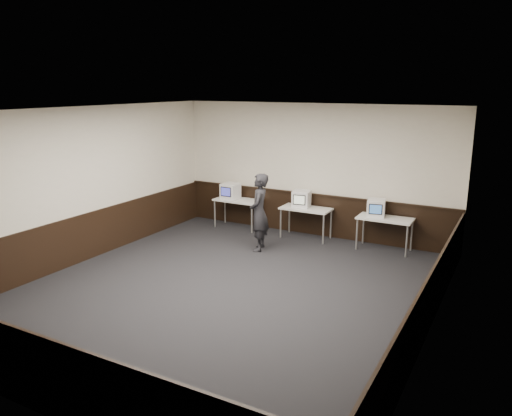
{
  "coord_description": "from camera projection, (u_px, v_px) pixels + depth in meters",
  "views": [
    {
      "loc": [
        4.49,
        -7.15,
        3.62
      ],
      "look_at": [
        -0.28,
        1.6,
        1.15
      ],
      "focal_mm": 35.0,
      "sensor_mm": 36.0,
      "label": 1
    }
  ],
  "objects": [
    {
      "name": "floor",
      "position": [
        227.0,
        290.0,
        9.05
      ],
      "size": [
        8.0,
        8.0,
        0.0
      ],
      "primitive_type": "plane",
      "color": "black",
      "rests_on": "ground"
    },
    {
      "name": "ceiling",
      "position": [
        225.0,
        111.0,
        8.28
      ],
      "size": [
        8.0,
        8.0,
        0.0
      ],
      "primitive_type": "plane",
      "rotation": [
        3.14,
        0.0,
        0.0
      ],
      "color": "white",
      "rests_on": "back_wall"
    },
    {
      "name": "back_wall",
      "position": [
        313.0,
        170.0,
        12.07
      ],
      "size": [
        7.0,
        0.0,
        7.0
      ],
      "primitive_type": "plane",
      "rotation": [
        1.57,
        0.0,
        0.0
      ],
      "color": "beige",
      "rests_on": "ground"
    },
    {
      "name": "front_wall",
      "position": [
        25.0,
        282.0,
        5.25
      ],
      "size": [
        7.0,
        0.0,
        7.0
      ],
      "primitive_type": "plane",
      "rotation": [
        -1.57,
        0.0,
        0.0
      ],
      "color": "beige",
      "rests_on": "ground"
    },
    {
      "name": "left_wall",
      "position": [
        82.0,
        185.0,
        10.29
      ],
      "size": [
        0.0,
        8.0,
        8.0
      ],
      "primitive_type": "plane",
      "rotation": [
        1.57,
        0.0,
        1.57
      ],
      "color": "beige",
      "rests_on": "ground"
    },
    {
      "name": "right_wall",
      "position": [
        437.0,
        232.0,
        7.04
      ],
      "size": [
        0.0,
        8.0,
        8.0
      ],
      "primitive_type": "plane",
      "rotation": [
        1.57,
        0.0,
        -1.57
      ],
      "color": "beige",
      "rests_on": "ground"
    },
    {
      "name": "wainscot_back",
      "position": [
        312.0,
        214.0,
        12.32
      ],
      "size": [
        6.98,
        0.04,
        1.0
      ],
      "primitive_type": "cube",
      "color": "black",
      "rests_on": "back_wall"
    },
    {
      "name": "wainscot_front",
      "position": [
        38.0,
        374.0,
        5.53
      ],
      "size": [
        6.98,
        0.04,
        1.0
      ],
      "primitive_type": "cube",
      "color": "black",
      "rests_on": "front_wall"
    },
    {
      "name": "wainscot_left",
      "position": [
        87.0,
        236.0,
        10.54
      ],
      "size": [
        0.04,
        7.98,
        1.0
      ],
      "primitive_type": "cube",
      "color": "black",
      "rests_on": "left_wall"
    },
    {
      "name": "wainscot_right",
      "position": [
        429.0,
        303.0,
        7.31
      ],
      "size": [
        0.04,
        7.98,
        1.0
      ],
      "primitive_type": "cube",
      "color": "black",
      "rests_on": "right_wall"
    },
    {
      "name": "wainscot_rail",
      "position": [
        312.0,
        194.0,
        12.18
      ],
      "size": [
        6.98,
        0.06,
        0.04
      ],
      "primitive_type": "cube",
      "color": "black",
      "rests_on": "wainscot_back"
    },
    {
      "name": "desk_left",
      "position": [
        238.0,
        202.0,
        12.83
      ],
      "size": [
        1.2,
        0.6,
        0.75
      ],
      "color": "silver",
      "rests_on": "ground"
    },
    {
      "name": "desk_center",
      "position": [
        306.0,
        211.0,
        11.95
      ],
      "size": [
        1.2,
        0.6,
        0.75
      ],
      "color": "silver",
      "rests_on": "ground"
    },
    {
      "name": "desk_right",
      "position": [
        385.0,
        221.0,
        11.07
      ],
      "size": [
        1.2,
        0.6,
        0.75
      ],
      "color": "silver",
      "rests_on": "ground"
    },
    {
      "name": "emac_left",
      "position": [
        230.0,
        191.0,
        12.83
      ],
      "size": [
        0.42,
        0.45,
        0.41
      ],
      "rotation": [
        0.0,
        0.0,
        -0.03
      ],
      "color": "white",
      "rests_on": "desk_left"
    },
    {
      "name": "emac_center",
      "position": [
        301.0,
        199.0,
        11.98
      ],
      "size": [
        0.46,
        0.48,
        0.4
      ],
      "rotation": [
        0.0,
        0.0,
        0.16
      ],
      "color": "white",
      "rests_on": "desk_center"
    },
    {
      "name": "emac_right",
      "position": [
        376.0,
        208.0,
        11.12
      ],
      "size": [
        0.46,
        0.48,
        0.39
      ],
      "rotation": [
        0.0,
        0.0,
        0.2
      ],
      "color": "white",
      "rests_on": "desk_right"
    },
    {
      "name": "person",
      "position": [
        259.0,
        212.0,
        11.04
      ],
      "size": [
        0.6,
        0.74,
        1.74
      ],
      "primitive_type": "imported",
      "rotation": [
        0.0,
        0.0,
        -1.24
      ],
      "color": "black",
      "rests_on": "ground"
    }
  ]
}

